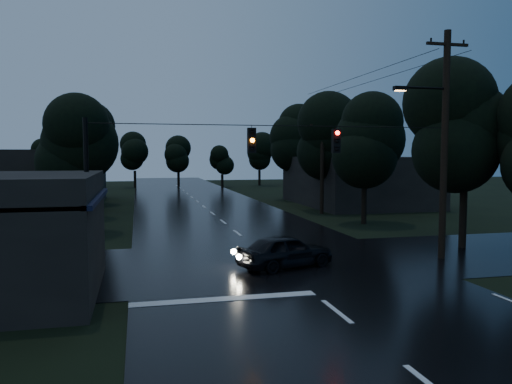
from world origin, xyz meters
name	(u,v)px	position (x,y,z in m)	size (l,w,h in m)	color
main_road	(212,214)	(0.00, 30.00, 0.00)	(12.00, 120.00, 0.02)	black
cross_street	(274,262)	(0.00, 12.00, 0.00)	(60.00, 9.00, 0.02)	black
building_far_right	(357,181)	(14.00, 34.00, 2.20)	(10.00, 14.00, 4.40)	black
building_far_left	(43,178)	(-14.00, 40.00, 2.50)	(10.00, 16.00, 5.00)	black
utility_pole_main	(443,140)	(7.41, 11.00, 5.26)	(3.50, 0.30, 10.00)	black
utility_pole_far	(322,164)	(8.30, 28.00, 3.88)	(2.00, 0.30, 7.50)	black
anchor_pole_left	(87,199)	(-7.50, 11.00, 3.00)	(0.18, 0.18, 6.00)	black
span_signals	(294,140)	(0.56, 10.99, 5.24)	(15.00, 0.37, 1.12)	black
tree_corner_near	(466,127)	(10.00, 13.00, 5.99)	(4.48, 4.48, 9.44)	black
tree_left_a	(77,144)	(-9.00, 22.00, 5.24)	(3.92, 3.92, 8.26)	black
tree_left_b	(81,141)	(-9.60, 30.00, 5.62)	(4.20, 4.20, 8.85)	black
tree_left_c	(86,139)	(-10.20, 40.00, 5.99)	(4.48, 4.48, 9.44)	black
tree_right_a	(365,139)	(9.00, 22.00, 5.62)	(4.20, 4.20, 8.85)	black
tree_right_b	(328,138)	(9.60, 30.00, 5.99)	(4.48, 4.48, 9.44)	black
tree_right_c	(297,137)	(10.20, 40.00, 6.37)	(4.76, 4.76, 10.03)	black
car	(285,251)	(0.20, 10.91, 0.69)	(1.64, 4.07, 1.39)	black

